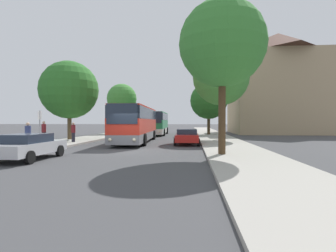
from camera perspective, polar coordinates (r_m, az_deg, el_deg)
ground_plane at (r=17.42m, az=-8.89°, el=-5.43°), size 300.00×300.00×0.00m
sidewalk_left at (r=20.27m, az=-28.52°, el=-4.42°), size 4.00×120.00×0.15m
sidewalk_right at (r=17.13m, az=14.57°, el=-5.31°), size 4.00×120.00×0.15m
building_right_background at (r=46.07m, az=22.80°, el=8.54°), size 14.23×12.59×16.04m
bus_front at (r=24.46m, az=-6.87°, el=0.51°), size 3.07×12.18×3.23m
bus_middle at (r=37.69m, az=-2.42°, el=0.68°), size 3.00×10.85×3.20m
parked_car_left_curb at (r=15.16m, az=-28.21°, el=-3.82°), size 2.15×4.37×1.32m
parked_car_right_near at (r=21.90m, az=4.15°, el=-2.25°), size 2.06×4.00×1.31m
bus_stop_sign at (r=20.78m, az=-26.13°, el=0.34°), size 0.08×0.45×2.57m
pedestrian_waiting_near at (r=24.30m, az=-19.92°, el=-1.25°), size 0.36×0.36×1.71m
pedestrian_waiting_far at (r=18.94m, az=-28.18°, el=-1.90°), size 0.36×0.36×1.74m
pedestrian_walking_back at (r=24.73m, az=-25.42°, el=-1.12°), size 0.36×0.36×1.81m
tree_left_near at (r=28.18m, az=-20.70°, el=7.34°), size 5.74×5.74×7.81m
tree_left_far at (r=39.73m, az=-10.03°, el=5.86°), size 4.39×4.39×7.37m
tree_right_near at (r=36.19m, az=8.86°, el=5.46°), size 5.01×5.01×7.12m
tree_right_mid at (r=26.97m, az=11.44°, el=10.33°), size 5.57×5.57×8.97m
tree_right_far at (r=15.31m, az=11.72°, el=17.08°), size 4.76×4.76×8.45m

